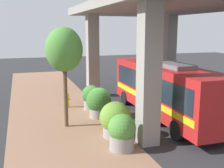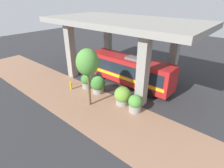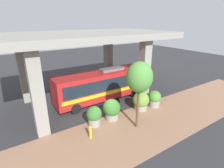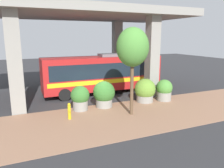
# 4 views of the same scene
# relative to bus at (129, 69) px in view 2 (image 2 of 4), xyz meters

# --- Properties ---
(ground_plane) EXTENTS (80.00, 80.00, 0.00)m
(ground_plane) POSITION_rel_bus_xyz_m (-3.22, 1.87, -1.92)
(ground_plane) COLOR #2D2D30
(ground_plane) RESTS_ON ground
(sidewalk_strip) EXTENTS (6.00, 40.00, 0.02)m
(sidewalk_strip) POSITION_rel_bus_xyz_m (-6.22, 1.87, -1.91)
(sidewalk_strip) COLOR #936B51
(sidewalk_strip) RESTS_ON ground
(overpass) EXTENTS (9.40, 18.39, 7.26)m
(overpass) POSITION_rel_bus_xyz_m (0.78, 1.87, 4.42)
(overpass) COLOR gray
(overpass) RESTS_ON ground
(bus) EXTENTS (2.62, 10.52, 3.53)m
(bus) POSITION_rel_bus_xyz_m (0.00, 0.00, 0.00)
(bus) COLOR #B21E1E
(bus) RESTS_ON ground
(fire_hydrant) EXTENTS (0.41, 0.20, 1.05)m
(fire_hydrant) POSITION_rel_bus_xyz_m (-5.29, 4.22, -1.38)
(fire_hydrant) COLOR gold
(fire_hydrant) RESTS_ON ground
(planter_front) EXTENTS (1.62, 1.62, 1.85)m
(planter_front) POSITION_rel_bus_xyz_m (-3.89, -2.01, -1.02)
(planter_front) COLOR gray
(planter_front) RESTS_ON ground
(planter_middle) EXTENTS (1.29, 1.29, 1.72)m
(planter_middle) POSITION_rel_bus_xyz_m (-3.86, 3.14, -1.03)
(planter_middle) COLOR gray
(planter_middle) RESTS_ON ground
(planter_back) EXTENTS (1.28, 1.28, 1.69)m
(planter_back) POSITION_rel_bus_xyz_m (-4.14, -3.63, -1.07)
(planter_back) COLOR gray
(planter_back) RESTS_ON ground
(planter_extra) EXTENTS (1.58, 1.58, 1.89)m
(planter_extra) POSITION_rel_bus_xyz_m (-3.82, 1.37, -0.96)
(planter_extra) COLOR gray
(planter_extra) RESTS_ON ground
(street_tree_near) EXTENTS (2.01, 2.01, 5.58)m
(street_tree_near) POSITION_rel_bus_xyz_m (-6.03, 0.31, 2.41)
(street_tree_near) COLOR brown
(street_tree_near) RESTS_ON ground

